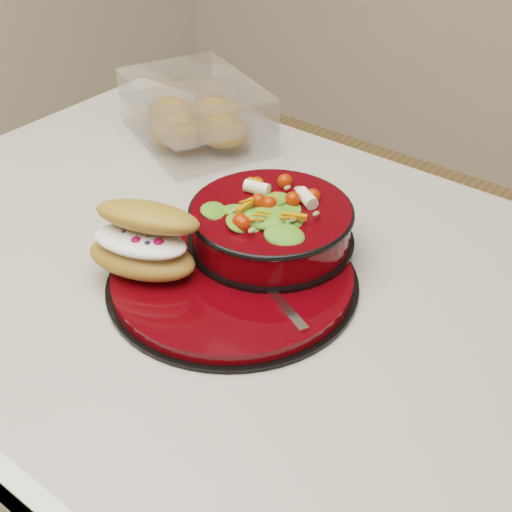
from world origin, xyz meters
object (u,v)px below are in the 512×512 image
Objects in this scene: dinner_plate at (233,278)px; pastry_box at (196,114)px; fork at (267,286)px; croissant at (144,241)px; salad_bowl at (271,219)px.

dinner_plate is 0.40m from pastry_box.
fork is 0.44m from pastry_box.
croissant reaches higher than pastry_box.
croissant reaches higher than dinner_plate.
croissant is 0.15m from fork.
pastry_box reaches higher than fork.
pastry_box is (-0.21, 0.32, -0.02)m from croissant.
croissant is at bearing -33.22° from pastry_box.
fork is 0.52× the size of pastry_box.
croissant is at bearing -121.99° from salad_bowl.
dinner_plate is at bearing -18.29° from pastry_box.
salad_bowl is at bearing 40.26° from croissant.
salad_bowl is (-0.00, 0.08, 0.04)m from dinner_plate.
dinner_plate is 0.11m from croissant.
pastry_box is at bearing 138.33° from dinner_plate.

